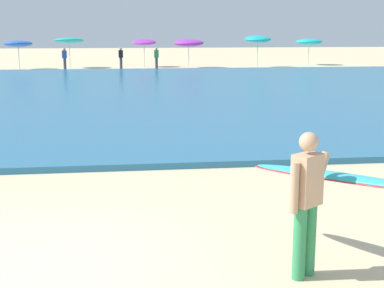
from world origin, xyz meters
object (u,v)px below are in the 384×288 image
beachgoer_near_row_left (121,58)px  beach_umbrella_1 (18,44)px  beachgoer_near_row_right (156,58)px  surfer_with_board (320,188)px  beachgoer_near_row_mid (65,58)px  beach_umbrella_2 (69,41)px  beach_umbrella_6 (309,42)px  beach_umbrella_3 (144,42)px  beach_umbrella_4 (189,43)px  beach_umbrella_5 (258,39)px

beachgoer_near_row_left → beach_umbrella_1: bearing=172.8°
beachgoer_near_row_left → beachgoer_near_row_right: size_ratio=1.00×
surfer_with_board → beachgoer_near_row_mid: size_ratio=1.43×
beach_umbrella_2 → beachgoer_near_row_right: bearing=-19.5°
beach_umbrella_1 → beach_umbrella_6: (22.37, 2.31, 0.02)m
beach_umbrella_3 → beach_umbrella_6: size_ratio=1.02×
beach_umbrella_1 → beach_umbrella_6: size_ratio=0.99×
beach_umbrella_2 → beach_umbrella_3: beach_umbrella_2 is taller
beach_umbrella_1 → beach_umbrella_4: (12.30, 0.02, 0.02)m
beach_umbrella_6 → beachgoer_near_row_mid: beach_umbrella_6 is taller
beach_umbrella_1 → surfer_with_board: bearing=-74.7°
beachgoer_near_row_left → surfer_with_board: bearing=-86.1°
beach_umbrella_5 → beach_umbrella_6: beach_umbrella_5 is taller
beach_umbrella_5 → beach_umbrella_6: 5.39m
beach_umbrella_1 → beach_umbrella_2: beach_umbrella_2 is taller
surfer_with_board → beach_umbrella_2: size_ratio=0.98×
surfer_with_board → beach_umbrella_2: 36.75m
beach_umbrella_4 → beach_umbrella_5: beach_umbrella_5 is taller
beach_umbrella_5 → beach_umbrella_6: size_ratio=1.15×
beach_umbrella_2 → beachgoer_near_row_mid: (-0.17, -2.18, -1.18)m
beach_umbrella_6 → beachgoer_near_row_left: size_ratio=1.34×
beach_umbrella_3 → beachgoer_near_row_right: 2.93m
beach_umbrella_1 → beachgoer_near_row_mid: bearing=-17.8°
beach_umbrella_3 → beach_umbrella_4: (3.24, -1.49, -0.03)m
beach_umbrella_6 → beachgoer_near_row_right: beach_umbrella_6 is taller
beach_umbrella_6 → beachgoer_near_row_left: (-15.09, -3.23, -1.00)m
beachgoer_near_row_mid → beachgoer_near_row_right: 6.49m
beach_umbrella_6 → beach_umbrella_1: bearing=-174.1°
beach_umbrella_4 → beachgoer_near_row_right: 2.91m
beach_umbrella_2 → beachgoer_near_row_mid: size_ratio=1.45×
beach_umbrella_4 → beachgoer_near_row_mid: (-8.98, -1.08, -1.00)m
beach_umbrella_5 → beachgoer_near_row_left: (-10.26, -0.85, -1.27)m
beach_umbrella_6 → beachgoer_near_row_right: 13.05m
beach_umbrella_4 → beach_umbrella_6: 10.33m
surfer_with_board → beach_umbrella_2: beach_umbrella_2 is taller
beach_umbrella_1 → beach_umbrella_5: (17.54, -0.07, 0.29)m
beach_umbrella_1 → beach_umbrella_3: beach_umbrella_3 is taller
beach_umbrella_2 → beach_umbrella_5: bearing=-4.8°
surfer_with_board → beach_umbrella_3: beach_umbrella_3 is taller
beachgoer_near_row_mid → beachgoer_near_row_right: size_ratio=1.00×
beachgoer_near_row_left → beachgoer_near_row_mid: same height
beach_umbrella_4 → beach_umbrella_6: beach_umbrella_4 is taller
beach_umbrella_6 → beach_umbrella_3: bearing=-176.5°
surfer_with_board → beachgoer_near_row_left: 34.28m
beach_umbrella_2 → beachgoer_near_row_right: beach_umbrella_2 is taller
beach_umbrella_1 → beach_umbrella_2: 3.67m
beachgoer_near_row_left → beachgoer_near_row_mid: size_ratio=1.00×
surfer_with_board → beachgoer_near_row_mid: surfer_with_board is taller
beach_umbrella_4 → beach_umbrella_2: bearing=172.9°
beachgoer_near_row_left → beachgoer_near_row_mid: bearing=-177.8°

